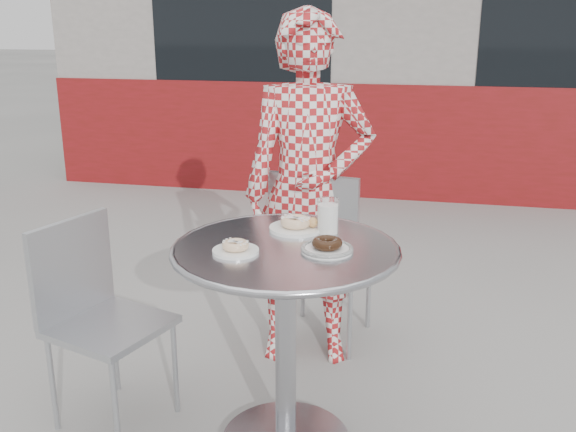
% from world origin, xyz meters
% --- Properties ---
extents(storefront, '(6.02, 4.55, 3.00)m').
position_xyz_m(storefront, '(-0.00, 5.56, 1.49)').
color(storefront, gray).
rests_on(storefront, ground).
extents(bistro_table, '(0.78, 0.78, 0.79)m').
position_xyz_m(bistro_table, '(-0.01, 0.03, 0.60)').
color(bistro_table, '#BABABF').
rests_on(bistro_table, ground).
extents(chair_far, '(0.47, 0.48, 0.87)m').
position_xyz_m(chair_far, '(-0.01, 0.90, 0.27)').
color(chair_far, '#ADB0B5').
rests_on(chair_far, ground).
extents(chair_left, '(0.48, 0.48, 0.80)m').
position_xyz_m(chair_left, '(-0.70, 0.05, 0.25)').
color(chair_left, '#ADB0B5').
rests_on(chair_left, ground).
extents(seated_person, '(0.64, 0.48, 1.58)m').
position_xyz_m(seated_person, '(-0.06, 0.74, 0.79)').
color(seated_person, maroon).
rests_on(seated_person, ground).
extents(plate_far, '(0.19, 0.19, 0.05)m').
position_xyz_m(plate_far, '(-0.01, 0.21, 0.81)').
color(plate_far, white).
rests_on(plate_far, bistro_table).
extents(plate_near, '(0.15, 0.15, 0.04)m').
position_xyz_m(plate_near, '(-0.16, -0.06, 0.80)').
color(plate_near, white).
rests_on(plate_near, bistro_table).
extents(plate_checker, '(0.18, 0.18, 0.05)m').
position_xyz_m(plate_checker, '(0.14, 0.02, 0.80)').
color(plate_checker, white).
rests_on(plate_checker, bistro_table).
extents(milk_cup, '(0.08, 0.08, 0.13)m').
position_xyz_m(milk_cup, '(0.11, 0.21, 0.85)').
color(milk_cup, white).
rests_on(milk_cup, bistro_table).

